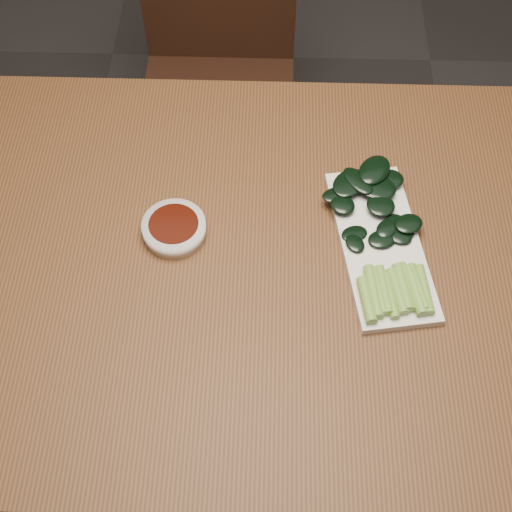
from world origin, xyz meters
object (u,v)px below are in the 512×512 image
Objects in this scene: sauce_bowl at (174,229)px; serving_plate at (380,245)px; table at (263,281)px; chair_far at (218,70)px; gai_lan at (383,240)px.

serving_plate is (0.33, -0.02, -0.01)m from sauce_bowl.
chair_far is at bearing 99.91° from table.
gai_lan is (0.33, -0.02, 0.01)m from sauce_bowl.
serving_plate is (0.19, 0.03, 0.08)m from table.
serving_plate is at bearing -2.81° from sauce_bowl.
table is 0.20m from serving_plate.
serving_plate is (0.31, -0.70, 0.27)m from chair_far.
serving_plate is 0.98× the size of gai_lan.
gai_lan is (0.19, 0.02, 0.10)m from table.
gai_lan reaches higher than sauce_bowl.
gai_lan is at bearing 6.68° from table.
chair_far reaches higher than gai_lan.
serving_plate is at bearing 117.28° from gai_lan.
table is 0.21m from gai_lan.
table is at bearing -173.32° from gai_lan.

